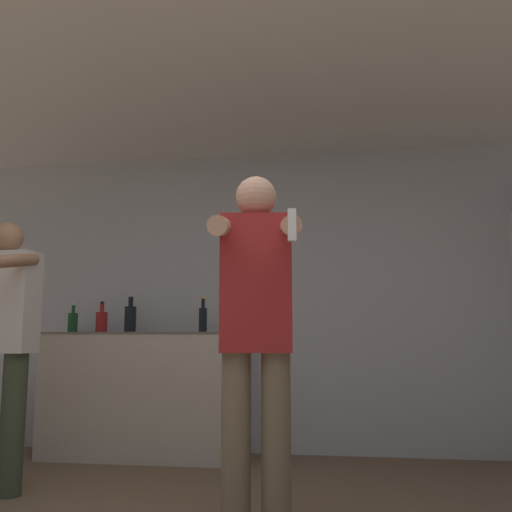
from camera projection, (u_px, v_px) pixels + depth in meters
The scene contains 9 objects.
wall_back at pixel (253, 300), 4.93m from camera, with size 7.00×0.06×2.55m.
ceiling_slab at pixel (218, 82), 3.66m from camera, with size 7.00×3.43×0.05m.
counter at pixel (146, 394), 4.63m from camera, with size 1.65×0.60×0.99m.
bottle_short_whiskey at pixel (130, 317), 4.68m from camera, with size 0.09×0.09×0.32m.
bottle_tall_gin at pixel (102, 321), 4.71m from camera, with size 0.09×0.09×0.26m.
bottle_brown_liquor at pixel (73, 321), 4.75m from camera, with size 0.08×0.08×0.25m.
bottle_red_label at pixel (203, 318), 4.59m from camera, with size 0.07×0.07×0.29m.
person_woman_foreground at pixel (256, 331), 2.71m from camera, with size 0.46×0.49×1.74m.
person_man_side at pixel (0, 338), 3.59m from camera, with size 0.50×0.55×1.69m.
Camera 1 is at (0.75, -1.93, 0.95)m, focal length 40.00 mm.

